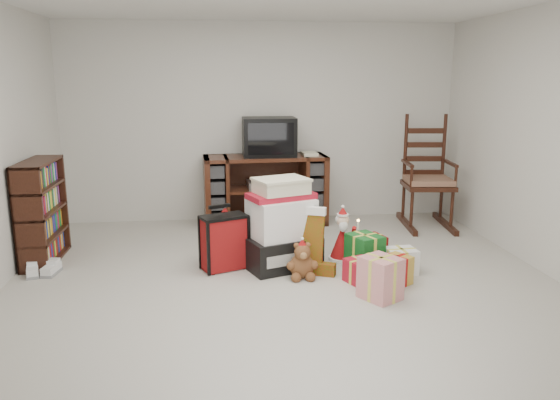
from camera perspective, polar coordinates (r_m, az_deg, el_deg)
The scene contains 13 objects.
room at distance 4.57m, azimuth 0.59°, elevation 5.45°, with size 5.01×5.01×2.51m.
tv_stand at distance 6.86m, azimuth -1.53°, elevation 1.05°, with size 1.55×0.62×0.87m.
bookshelf at distance 5.96m, azimuth -23.61°, elevation -1.27°, with size 0.28×0.84×1.03m.
rocking_chair at distance 7.04m, azimuth 14.98°, elevation 1.35°, with size 0.67×1.00×1.43m.
gift_pile at distance 5.30m, azimuth 0.12°, elevation -3.11°, with size 0.82×0.71×0.86m.
red_suitcase at distance 5.29m, azimuth -5.85°, elevation -4.41°, with size 0.47×0.36×0.63m.
stocking at distance 5.18m, azimuth 3.27°, elevation -4.16°, with size 0.30×0.13×0.65m, color #0C700C, non-canonical shape.
teddy_bear at distance 5.08m, azimuth 2.30°, elevation -6.56°, with size 0.23×0.20×0.34m.
santa_figurine at distance 5.58m, azimuth 6.50°, elevation -4.15°, with size 0.27×0.26×0.56m.
mrs_claus_figurine at distance 5.49m, azimuth -5.70°, elevation -4.33°, with size 0.28×0.27×0.58m.
sneaker_pair at distance 5.66m, azimuth -23.61°, elevation -6.73°, with size 0.33×0.28×0.09m.
gift_cluster at distance 5.19m, azimuth 10.26°, elevation -6.46°, with size 0.83×1.15×0.28m.
crt_television at distance 6.75m, azimuth -1.15°, elevation 6.61°, with size 0.64×0.47×0.47m.
Camera 1 is at (-0.56, -4.50, 1.83)m, focal length 35.00 mm.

